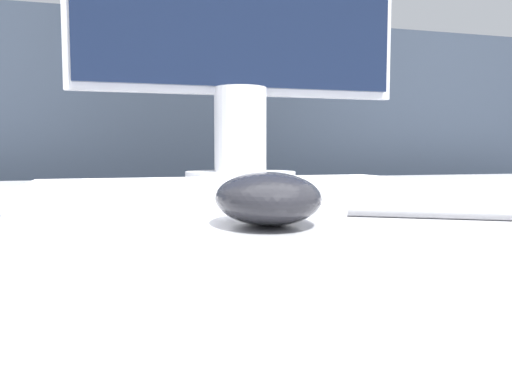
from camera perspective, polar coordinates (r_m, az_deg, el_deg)
The scene contains 5 objects.
partition_panel at distance 1.16m, azimuth -6.48°, elevation -8.60°, with size 5.00×0.03×1.12m.
computer_mouse_near at distance 0.36m, azimuth 1.34°, elevation -0.69°, with size 0.09×0.11×0.04m.
keyboard at distance 0.52m, azimuth -3.39°, elevation 0.11°, with size 0.41×0.14×0.02m.
monitor at distance 0.85m, azimuth -1.85°, elevation 19.71°, with size 0.54×0.18×0.51m.
pen at distance 0.41m, azimuth 19.51°, elevation -2.35°, with size 0.12×0.07×0.01m.
Camera 1 is at (-0.17, -0.49, 0.83)m, focal length 35.00 mm.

